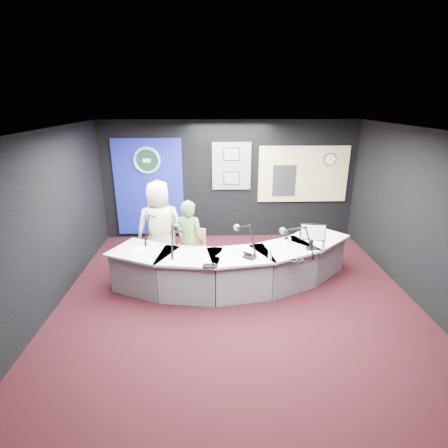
{
  "coord_description": "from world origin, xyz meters",
  "views": [
    {
      "loc": [
        -0.4,
        -5.13,
        3.24
      ],
      "look_at": [
        -0.2,
        0.8,
        1.1
      ],
      "focal_mm": 28.0,
      "sensor_mm": 36.0,
      "label": 1
    }
  ],
  "objects_px": {
    "armchair_right": "(189,255)",
    "person_man": "(160,227)",
    "person_woman": "(189,241)",
    "broadcast_desk": "(233,266)",
    "armchair_left": "(161,248)"
  },
  "relations": [
    {
      "from": "armchair_right",
      "to": "person_man",
      "type": "distance_m",
      "value": 0.82
    },
    {
      "from": "person_man",
      "to": "person_woman",
      "type": "bearing_deg",
      "value": 134.08
    },
    {
      "from": "person_woman",
      "to": "armchair_right",
      "type": "bearing_deg",
      "value": -0.0
    },
    {
      "from": "broadcast_desk",
      "to": "armchair_right",
      "type": "height_order",
      "value": "armchair_right"
    },
    {
      "from": "person_man",
      "to": "person_woman",
      "type": "height_order",
      "value": "person_man"
    },
    {
      "from": "broadcast_desk",
      "to": "person_man",
      "type": "xyz_separation_m",
      "value": [
        -1.37,
        0.65,
        0.53
      ]
    },
    {
      "from": "armchair_left",
      "to": "broadcast_desk",
      "type": "bearing_deg",
      "value": -31.3
    },
    {
      "from": "broadcast_desk",
      "to": "person_woman",
      "type": "distance_m",
      "value": 0.92
    },
    {
      "from": "armchair_left",
      "to": "armchair_right",
      "type": "height_order",
      "value": "armchair_right"
    },
    {
      "from": "person_woman",
      "to": "person_man",
      "type": "bearing_deg",
      "value": -21.51
    },
    {
      "from": "person_man",
      "to": "armchair_right",
      "type": "bearing_deg",
      "value": 134.08
    },
    {
      "from": "broadcast_desk",
      "to": "person_woman",
      "type": "xyz_separation_m",
      "value": [
        -0.79,
        0.25,
        0.4
      ]
    },
    {
      "from": "broadcast_desk",
      "to": "person_woman",
      "type": "relative_size",
      "value": 2.9
    },
    {
      "from": "broadcast_desk",
      "to": "armchair_left",
      "type": "bearing_deg",
      "value": 154.51
    },
    {
      "from": "armchair_right",
      "to": "person_man",
      "type": "relative_size",
      "value": 0.55
    }
  ]
}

